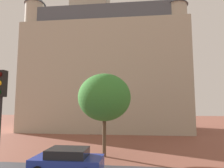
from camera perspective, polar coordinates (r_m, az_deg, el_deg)
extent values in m
cube|color=#B2A893|center=(31.76, -1.66, 1.26)|extent=(24.32, 11.33, 16.01)
cube|color=#4C515B|center=(34.20, -1.61, 16.74)|extent=(22.37, 10.42, 2.40)
cube|color=#B2A893|center=(33.34, -6.32, 10.32)|extent=(5.94, 5.94, 26.68)
cylinder|color=#B2A893|center=(31.43, -22.46, 4.97)|extent=(2.80, 2.80, 19.43)
cylinder|color=#B2A893|center=(28.26, 19.14, 4.59)|extent=(2.80, 2.80, 18.02)
cube|color=#23389E|center=(12.24, -13.00, -21.92)|extent=(4.00, 1.88, 0.74)
cube|color=black|center=(12.09, -12.92, -19.15)|extent=(2.24, 1.65, 0.48)
cylinder|color=black|center=(13.60, -17.28, -21.17)|extent=(0.64, 0.22, 0.64)
cylinder|color=black|center=(12.85, -5.51, -22.32)|extent=(0.64, 0.22, 0.64)
cube|color=black|center=(7.51, -29.84, 0.11)|extent=(0.28, 0.24, 0.90)
sphere|color=#390606|center=(7.44, -30.31, 2.52)|extent=(0.18, 0.18, 0.18)
cylinder|color=brown|center=(15.31, -2.30, -15.46)|extent=(0.28, 0.28, 2.85)
ellipsoid|color=#387F33|center=(15.12, -2.25, -3.90)|extent=(4.11, 4.11, 3.70)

